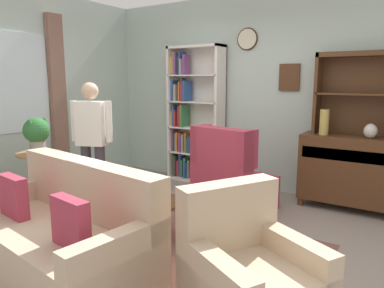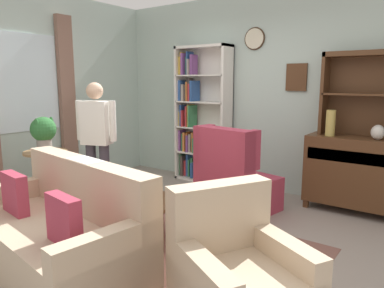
% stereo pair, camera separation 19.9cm
% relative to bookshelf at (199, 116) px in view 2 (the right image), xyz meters
% --- Properties ---
extents(ground_plane, '(5.40, 4.60, 0.02)m').
position_rel_bookshelf_xyz_m(ground_plane, '(1.04, -1.94, -1.04)').
color(ground_plane, gray).
extents(wall_back, '(5.00, 0.09, 2.80)m').
position_rel_bookshelf_xyz_m(wall_back, '(1.04, 0.19, 0.37)').
color(wall_back, '#ADC1B7').
rests_on(wall_back, ground_plane).
extents(wall_left, '(0.16, 4.20, 2.80)m').
position_rel_bookshelf_xyz_m(wall_left, '(-1.48, -1.94, 0.37)').
color(wall_left, '#ADC1B7').
rests_on(wall_left, ground_plane).
extents(area_rug, '(2.55, 2.05, 0.01)m').
position_rel_bookshelf_xyz_m(area_rug, '(1.24, -2.24, -1.03)').
color(area_rug, brown).
rests_on(area_rug, ground_plane).
extents(bookshelf, '(0.90, 0.30, 2.10)m').
position_rel_bookshelf_xyz_m(bookshelf, '(0.00, 0.00, 0.00)').
color(bookshelf, silver).
rests_on(bookshelf, ground_plane).
extents(sideboard, '(1.30, 0.45, 0.92)m').
position_rel_bookshelf_xyz_m(sideboard, '(2.44, -0.08, -0.52)').
color(sideboard, '#4C2D19').
rests_on(sideboard, ground_plane).
extents(sideboard_hutch, '(1.10, 0.26, 1.00)m').
position_rel_bookshelf_xyz_m(sideboard_hutch, '(2.44, 0.03, 0.53)').
color(sideboard_hutch, '#4C2D19').
rests_on(sideboard_hutch, sideboard).
extents(vase_tall, '(0.11, 0.11, 0.31)m').
position_rel_bookshelf_xyz_m(vase_tall, '(2.05, -0.16, 0.05)').
color(vase_tall, tan).
rests_on(vase_tall, sideboard).
extents(vase_round, '(0.15, 0.15, 0.17)m').
position_rel_bookshelf_xyz_m(vase_round, '(2.57, -0.15, -0.03)').
color(vase_round, beige).
rests_on(vase_round, sideboard).
extents(couch_floral, '(1.90, 1.08, 0.90)m').
position_rel_bookshelf_xyz_m(couch_floral, '(0.65, -2.97, -0.72)').
color(couch_floral, '#C6AD8E').
rests_on(couch_floral, ground_plane).
extents(armchair_floral, '(1.04, 1.03, 0.88)m').
position_rel_bookshelf_xyz_m(armchair_floral, '(2.20, -2.69, -0.74)').
color(armchair_floral, '#C6AD8E').
rests_on(armchair_floral, ground_plane).
extents(wingback_chair, '(0.91, 0.93, 1.05)m').
position_rel_bookshelf_xyz_m(wingback_chair, '(1.19, -0.95, -0.65)').
color(wingback_chair, '#A33347').
rests_on(wingback_chair, ground_plane).
extents(plant_stand, '(0.52, 0.52, 0.72)m').
position_rel_bookshelf_xyz_m(plant_stand, '(-0.78, -2.17, -0.59)').
color(plant_stand, '#997047').
rests_on(plant_stand, ground_plane).
extents(potted_plant_large, '(0.31, 0.31, 0.42)m').
position_rel_bookshelf_xyz_m(potted_plant_large, '(-0.80, -2.17, -0.06)').
color(potted_plant_large, gray).
rests_on(potted_plant_large, plant_stand).
extents(potted_plant_small, '(0.20, 0.20, 0.28)m').
position_rel_bookshelf_xyz_m(potted_plant_small, '(-0.57, -1.76, -0.87)').
color(potted_plant_small, gray).
rests_on(potted_plant_small, ground_plane).
extents(person_reading, '(0.51, 0.31, 1.56)m').
position_rel_bookshelf_xyz_m(person_reading, '(-0.22, -1.83, -0.12)').
color(person_reading, '#38333D').
rests_on(person_reading, ground_plane).
extents(coffee_table, '(0.80, 0.50, 0.42)m').
position_rel_bookshelf_xyz_m(coffee_table, '(0.81, -2.08, -0.68)').
color(coffee_table, '#4C2D19').
rests_on(coffee_table, ground_plane).
extents(book_stack, '(0.22, 0.15, 0.09)m').
position_rel_bookshelf_xyz_m(book_stack, '(0.69, -2.07, -0.57)').
color(book_stack, '#723F7F').
rests_on(book_stack, coffee_table).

